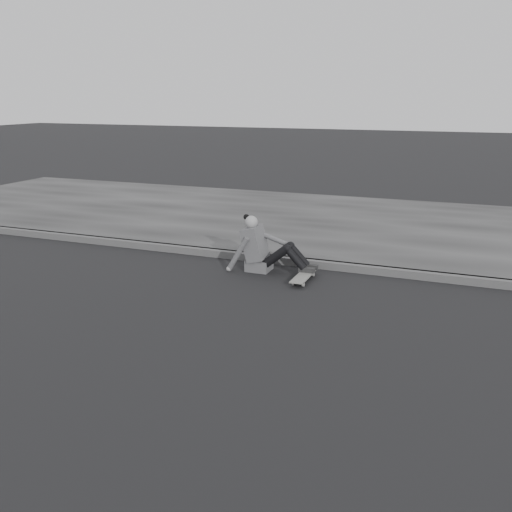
# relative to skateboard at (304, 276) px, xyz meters

# --- Properties ---
(ground) EXTENTS (80.00, 80.00, 0.00)m
(ground) POSITION_rel_skateboard_xyz_m (1.36, -1.86, -0.07)
(ground) COLOR black
(ground) RESTS_ON ground
(curb) EXTENTS (24.00, 0.16, 0.12)m
(curb) POSITION_rel_skateboard_xyz_m (1.36, 0.72, -0.01)
(curb) COLOR #474747
(curb) RESTS_ON ground
(sidewalk) EXTENTS (24.00, 6.00, 0.12)m
(sidewalk) POSITION_rel_skateboard_xyz_m (1.36, 3.74, -0.01)
(sidewalk) COLOR #333333
(sidewalk) RESTS_ON ground
(skateboard) EXTENTS (0.20, 0.78, 0.09)m
(skateboard) POSITION_rel_skateboard_xyz_m (0.00, 0.00, 0.00)
(skateboard) COLOR gray
(skateboard) RESTS_ON ground
(seated_woman) EXTENTS (1.38, 0.46, 0.88)m
(seated_woman) POSITION_rel_skateboard_xyz_m (-0.73, 0.25, 0.29)
(seated_woman) COLOR #4D4D4F
(seated_woman) RESTS_ON ground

